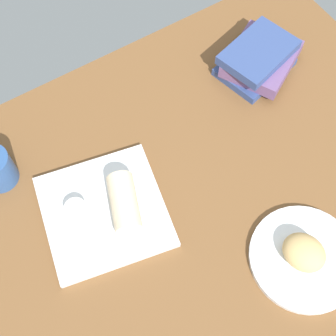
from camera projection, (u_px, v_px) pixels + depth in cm
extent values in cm
cube|color=brown|center=(216.00, 182.00, 107.30)|extent=(110.00, 90.00, 4.00)
cylinder|color=white|center=(304.00, 258.00, 96.29)|extent=(22.73, 22.73, 1.40)
ellipsoid|color=tan|center=(304.00, 252.00, 93.43)|extent=(10.26, 11.00, 5.21)
cube|color=white|center=(104.00, 211.00, 100.96)|extent=(30.29, 30.29, 1.60)
cylinder|color=silver|center=(76.00, 210.00, 98.83)|extent=(4.72, 4.72, 2.66)
cylinder|color=#B84F2B|center=(75.00, 208.00, 97.92)|extent=(3.87, 3.87, 0.40)
cylinder|color=beige|center=(124.00, 203.00, 97.89)|extent=(9.68, 13.63, 5.77)
cube|color=#33477F|center=(254.00, 67.00, 119.03)|extent=(20.37, 17.23, 2.11)
cube|color=#6B4C7A|center=(261.00, 59.00, 116.66)|extent=(23.00, 21.74, 3.51)
cube|color=#33477F|center=(259.00, 52.00, 113.75)|extent=(20.73, 16.68, 2.48)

